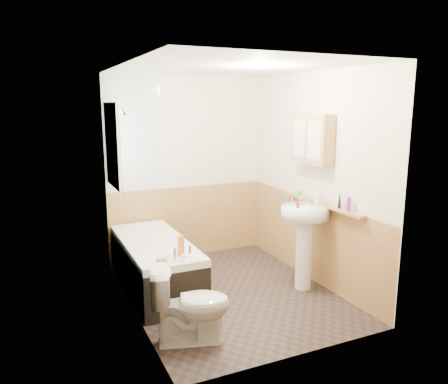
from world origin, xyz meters
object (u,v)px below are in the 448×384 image
Objects in this scene: toilet at (191,305)px; pine_shelf at (321,204)px; bathtub at (155,263)px; medicine_cabinet at (312,139)px; sink at (305,230)px.

pine_shelf is (1.80, 0.54, 0.65)m from toilet.
medicine_cabinet is (1.74, -0.56, 1.43)m from bathtub.
medicine_cabinet is (0.17, 0.17, 1.02)m from sink.
medicine_cabinet reaches higher than bathtub.
toilet is 1.13× the size of medicine_cabinet.
bathtub is 1.23× the size of pine_shelf.
pine_shelf reaches higher than toilet.
toilet is 0.51× the size of pine_shelf.
sink is (1.57, -0.73, 0.41)m from bathtub.
bathtub is 2.71× the size of medicine_cabinet.
pine_shelf is at bearing -81.65° from medicine_cabinet.
pine_shelf is at bearing -57.03° from toilet.
sink reaches higher than toilet.
toilet is 0.64× the size of sink.
pine_shelf is at bearing -11.24° from sink.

